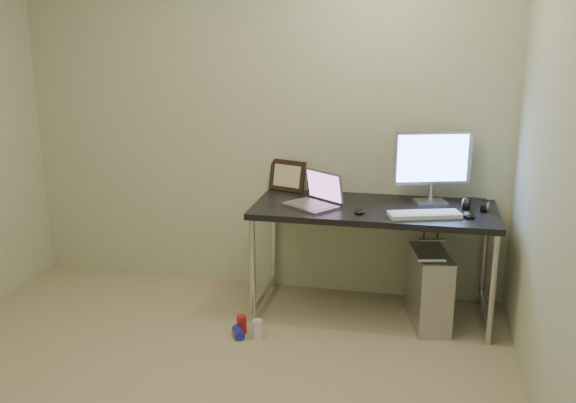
# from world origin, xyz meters

# --- Properties ---
(wall_back) EXTENTS (3.50, 0.02, 2.50)m
(wall_back) POSITION_xyz_m (0.00, 1.75, 1.25)
(wall_back) COLOR beige
(wall_back) RESTS_ON ground
(desk) EXTENTS (1.57, 0.69, 0.75)m
(desk) POSITION_xyz_m (0.85, 1.41, 0.67)
(desk) COLOR black
(desk) RESTS_ON ground
(tower_computer) EXTENTS (0.30, 0.51, 0.52)m
(tower_computer) POSITION_xyz_m (1.23, 1.31, 0.25)
(tower_computer) COLOR #BDBCC1
(tower_computer) RESTS_ON ground
(cable_a) EXTENTS (0.01, 0.16, 0.69)m
(cable_a) POSITION_xyz_m (1.18, 1.70, 0.40)
(cable_a) COLOR black
(cable_a) RESTS_ON ground
(cable_b) EXTENTS (0.02, 0.11, 0.71)m
(cable_b) POSITION_xyz_m (1.27, 1.68, 0.38)
(cable_b) COLOR black
(cable_b) RESTS_ON ground
(can_red) EXTENTS (0.08, 0.08, 0.11)m
(can_red) POSITION_xyz_m (0.08, 0.94, 0.06)
(can_red) COLOR #B1211E
(can_red) RESTS_ON ground
(can_white) EXTENTS (0.09, 0.09, 0.12)m
(can_white) POSITION_xyz_m (0.20, 0.88, 0.06)
(can_white) COLOR white
(can_white) RESTS_ON ground
(can_blue) EXTENTS (0.11, 0.13, 0.06)m
(can_blue) POSITION_xyz_m (0.08, 0.87, 0.03)
(can_blue) COLOR #2226B9
(can_blue) RESTS_ON ground
(laptop) EXTENTS (0.42, 0.40, 0.22)m
(laptop) POSITION_xyz_m (0.48, 1.35, 0.80)
(laptop) COLOR #AEAEB5
(laptop) RESTS_ON desk
(monitor) EXTENTS (0.50, 0.20, 0.48)m
(monitor) POSITION_xyz_m (1.21, 1.58, 1.03)
(monitor) COLOR #AEAEB5
(monitor) RESTS_ON desk
(keyboard) EXTENTS (0.46, 0.27, 0.03)m
(keyboard) POSITION_xyz_m (1.18, 1.24, 0.76)
(keyboard) COLOR white
(keyboard) RESTS_ON desk
(mouse_right) EXTENTS (0.10, 0.13, 0.04)m
(mouse_right) POSITION_xyz_m (1.44, 1.29, 0.77)
(mouse_right) COLOR black
(mouse_right) RESTS_ON desk
(mouse_left) EXTENTS (0.07, 0.11, 0.04)m
(mouse_left) POSITION_xyz_m (0.77, 1.24, 0.77)
(mouse_left) COLOR black
(mouse_left) RESTS_ON desk
(headphones) EXTENTS (0.17, 0.10, 0.10)m
(headphones) POSITION_xyz_m (1.49, 1.47, 0.78)
(headphones) COLOR black
(headphones) RESTS_ON desk
(picture_frame) EXTENTS (0.29, 0.16, 0.22)m
(picture_frame) POSITION_xyz_m (0.21, 1.70, 0.86)
(picture_frame) COLOR black
(picture_frame) RESTS_ON desk
(webcam) EXTENTS (0.05, 0.04, 0.13)m
(webcam) POSITION_xyz_m (0.41, 1.71, 0.84)
(webcam) COLOR silver
(webcam) RESTS_ON desk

